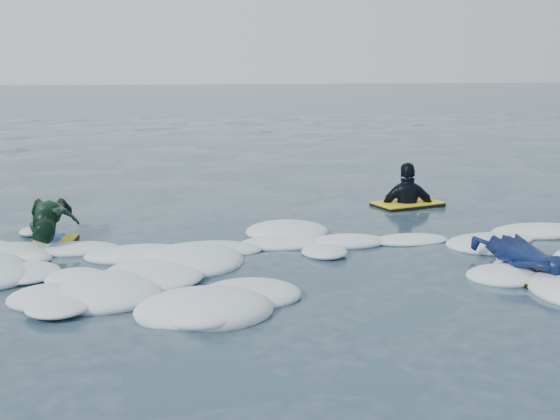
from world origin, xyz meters
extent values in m
plane|color=#1D3346|center=(0.00, 0.00, 0.00)|extent=(120.00, 120.00, 0.00)
cube|color=black|center=(2.59, -0.19, 0.03)|extent=(0.72, 1.04, 0.05)
cube|color=yellow|center=(2.59, -0.19, 0.07)|extent=(0.70, 1.02, 0.02)
imported|color=navy|center=(2.59, 0.06, 0.21)|extent=(0.87, 1.51, 0.34)
cube|color=black|center=(-2.29, 2.00, 0.03)|extent=(0.55, 0.90, 0.04)
cube|color=yellow|center=(-2.29, 2.00, 0.06)|extent=(0.53, 0.88, 0.02)
cube|color=#1838B5|center=(-2.29, 2.00, 0.07)|extent=(0.24, 0.83, 0.01)
imported|color=#0E361D|center=(-2.29, 2.20, 0.27)|extent=(0.69, 1.32, 0.49)
cube|color=black|center=(2.53, 3.55, 0.04)|extent=(1.13, 0.83, 0.05)
cube|color=yellow|center=(2.53, 3.55, 0.07)|extent=(1.10, 0.81, 0.02)
imported|color=black|center=(2.53, 3.55, -0.09)|extent=(0.93, 0.48, 1.51)
camera|label=1|loc=(-0.93, -6.12, 2.11)|focal=45.00mm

